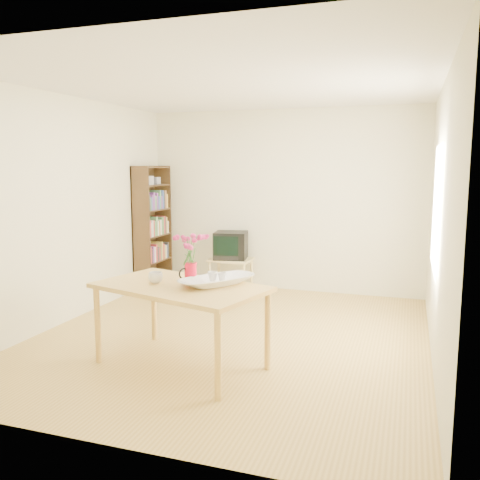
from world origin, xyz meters
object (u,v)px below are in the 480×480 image
(table, at_px, (181,293))
(television, at_px, (231,245))
(mug, at_px, (156,278))
(bowl, at_px, (217,261))
(pitcher, at_px, (191,274))

(table, relative_size, television, 3.22)
(mug, distance_m, television, 2.88)
(mug, distance_m, bowl, 0.59)
(pitcher, relative_size, television, 0.37)
(table, relative_size, mug, 12.88)
(table, height_order, mug, mug)
(table, bearing_deg, mug, -163.41)
(pitcher, xyz_separation_m, bowl, (0.25, 0.01, 0.14))
(mug, xyz_separation_m, television, (-0.29, 2.86, -0.14))
(table, xyz_separation_m, pitcher, (0.06, 0.09, 0.16))
(table, height_order, television, television)
(mug, relative_size, bowl, 0.28)
(table, height_order, bowl, bowl)
(table, distance_m, television, 2.91)
(mug, xyz_separation_m, bowl, (0.55, 0.10, 0.17))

